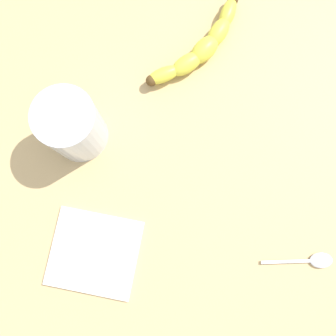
# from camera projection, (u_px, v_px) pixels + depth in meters

# --- Properties ---
(wooden_tabletop) EXTENTS (1.20, 1.20, 0.03)m
(wooden_tabletop) POSITION_uv_depth(u_px,v_px,m) (168.00, 150.00, 0.61)
(wooden_tabletop) COLOR tan
(wooden_tabletop) RESTS_ON ground
(banana) EXTENTS (0.16, 0.16, 0.03)m
(banana) POSITION_uv_depth(u_px,v_px,m) (203.00, 47.00, 0.60)
(banana) COLOR yellow
(banana) RESTS_ON wooden_tabletop
(smoothie_glass) EXTENTS (0.09, 0.09, 0.11)m
(smoothie_glass) POSITION_uv_depth(u_px,v_px,m) (75.00, 126.00, 0.54)
(smoothie_glass) COLOR silver
(smoothie_glass) RESTS_ON wooden_tabletop
(teaspoon) EXTENTS (0.02, 0.11, 0.01)m
(teaspoon) POSITION_uv_depth(u_px,v_px,m) (319.00, 260.00, 0.56)
(teaspoon) COLOR silver
(teaspoon) RESTS_ON wooden_tabletop
(folded_napkin) EXTENTS (0.15, 0.16, 0.01)m
(folded_napkin) POSITION_uv_depth(u_px,v_px,m) (97.00, 253.00, 0.56)
(folded_napkin) COLOR white
(folded_napkin) RESTS_ON wooden_tabletop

